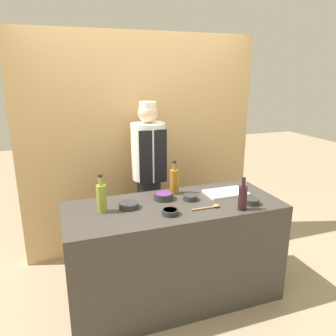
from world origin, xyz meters
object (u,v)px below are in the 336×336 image
object	(u,v)px
bottle_wine	(243,197)
wooden_spoon	(210,207)
bottle_oil	(102,198)
bottle_amber	(174,181)
sauce_bowl_yellow	(129,205)
cutting_board	(226,193)
sauce_bowl_white	(190,197)
sauce_bowl_purple	(163,196)
chef_center	(149,178)
sauce_bowl_green	(252,201)
sauce_bowl_orange	(170,212)

from	to	relation	value
bottle_wine	wooden_spoon	world-z (taller)	bottle_wine
bottle_oil	bottle_amber	bearing A→B (deg)	16.18
sauce_bowl_yellow	cutting_board	distance (m)	0.92
wooden_spoon	sauce_bowl_white	bearing A→B (deg)	108.78
sauce_bowl_purple	sauce_bowl_white	distance (m)	0.24
sauce_bowl_white	wooden_spoon	xyz separation A→B (m)	(0.08, -0.23, -0.01)
sauce_bowl_yellow	chef_center	distance (m)	0.76
sauce_bowl_yellow	cutting_board	bearing A→B (deg)	1.61
sauce_bowl_yellow	sauce_bowl_green	bearing A→B (deg)	-15.00
cutting_board	chef_center	bearing A→B (deg)	131.01
sauce_bowl_white	chef_center	world-z (taller)	chef_center
chef_center	cutting_board	bearing A→B (deg)	-48.99
sauce_bowl_yellow	bottle_wine	world-z (taller)	bottle_wine
sauce_bowl_orange	bottle_oil	size ratio (longest dim) A/B	0.43
sauce_bowl_green	wooden_spoon	xyz separation A→B (m)	(-0.38, 0.03, -0.01)
bottle_amber	sauce_bowl_orange	bearing A→B (deg)	-114.56
sauce_bowl_green	chef_center	world-z (taller)	chef_center
sauce_bowl_green	cutting_board	world-z (taller)	sauce_bowl_green
cutting_board	bottle_amber	bearing A→B (deg)	159.53
sauce_bowl_purple	wooden_spoon	distance (m)	0.44
bottle_wine	bottle_oil	size ratio (longest dim) A/B	0.88
cutting_board	wooden_spoon	distance (m)	0.39
sauce_bowl_orange	chef_center	distance (m)	0.91
sauce_bowl_purple	bottle_amber	size ratio (longest dim) A/B	0.54
sauce_bowl_orange	sauce_bowl_white	size ratio (longest dim) A/B	1.08
bottle_wine	sauce_bowl_orange	bearing A→B (deg)	169.88
sauce_bowl_green	sauce_bowl_orange	world-z (taller)	sauce_bowl_green
sauce_bowl_purple	sauce_bowl_orange	distance (m)	0.33
bottle_oil	chef_center	world-z (taller)	chef_center
sauce_bowl_orange	sauce_bowl_yellow	world-z (taller)	sauce_bowl_yellow
bottle_amber	sauce_bowl_yellow	bearing A→B (deg)	-158.00
sauce_bowl_green	bottle_wine	bearing A→B (deg)	-152.17
sauce_bowl_orange	sauce_bowl_yellow	size ratio (longest dim) A/B	0.82
bottle_amber	wooden_spoon	size ratio (longest dim) A/B	1.23
sauce_bowl_yellow	bottle_wine	distance (m)	0.93
chef_center	bottle_wine	bearing A→B (deg)	-63.80
sauce_bowl_yellow	sauce_bowl_white	bearing A→B (deg)	-1.05
sauce_bowl_white	bottle_oil	distance (m)	0.77
sauce_bowl_green	bottle_wine	xyz separation A→B (m)	(-0.14, -0.08, 0.08)
sauce_bowl_purple	chef_center	distance (m)	0.58
bottle_amber	bottle_wine	world-z (taller)	bottle_amber
cutting_board	chef_center	distance (m)	0.84
bottle_amber	cutting_board	bearing A→B (deg)	-20.47
sauce_bowl_white	cutting_board	size ratio (longest dim) A/B	0.33
sauce_bowl_green	chef_center	bearing A→B (deg)	124.44
sauce_bowl_white	bottle_oil	world-z (taller)	bottle_oil
sauce_bowl_purple	wooden_spoon	bearing A→B (deg)	-47.44
bottle_amber	bottle_oil	bearing A→B (deg)	-163.82
wooden_spoon	chef_center	bearing A→B (deg)	106.05
sauce_bowl_white	chef_center	bearing A→B (deg)	105.12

